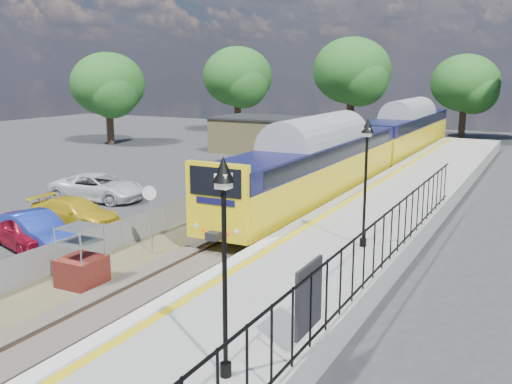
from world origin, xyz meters
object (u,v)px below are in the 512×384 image
Objects in this scene: car_red at (26,230)px; victorian_lamp_south at (224,217)px; speed_sign at (150,208)px; brick_plinth at (81,257)px; victorian_lamp_north at (367,153)px; car_blue at (35,231)px; car_white at (98,187)px; car_yellow at (76,213)px; train at (373,142)px.

victorian_lamp_south is at bearing -96.96° from car_red.
speed_sign is 5.55m from car_red.
brick_plinth reaches higher than car_red.
victorian_lamp_south and victorian_lamp_north have the same top height.
car_blue is 8.81m from car_white.
car_white is at bearing 31.72° from car_yellow.
car_white is at bearing -127.15° from train.
car_yellow is (-8.25, -19.50, -1.67)m from train.
speed_sign reaches higher than car_white.
brick_plinth is 0.47× the size of car_blue.
victorian_lamp_south is 10.00m from victorian_lamp_north.
speed_sign reaches higher than car_blue.
car_blue is 0.97× the size of car_yellow.
victorian_lamp_north is at bearing -111.98° from car_white.
brick_plinth is 0.46× the size of car_yellow.
speed_sign is (-0.00, 3.72, 0.88)m from brick_plinth.
victorian_lamp_south is at bearing -138.04° from car_white.
car_blue is (-4.77, -1.44, -1.16)m from speed_sign.
victorian_lamp_north is at bearing -55.53° from car_red.
victorian_lamp_south reaches higher than car_yellow.
speed_sign is at bearing 90.00° from brick_plinth.
car_white is (-16.72, 14.21, -3.55)m from victorian_lamp_south.
speed_sign is at bearing -107.42° from car_yellow.
brick_plinth is at bearing -103.22° from car_blue.
car_white reaches higher than car_blue.
brick_plinth is (-7.80, -5.94, -3.28)m from victorian_lamp_north.
brick_plinth reaches higher than car_white.
car_white is (-3.52, 7.98, -0.01)m from car_red.
car_white is at bearing 42.07° from car_red.
victorian_lamp_south is 0.86× the size of car_white.
victorian_lamp_south reaches higher than car_red.
car_red reaches higher than car_blue.
car_red is 8.72m from car_white.
car_white is at bearing 123.97° from speed_sign.
victorian_lamp_north reaches higher than brick_plinth.
train reaches higher than brick_plinth.
train is 25.12m from brick_plinth.
car_yellow is at bearing -155.36° from car_white.
victorian_lamp_north is 17.41m from car_white.
speed_sign is (-7.80, -2.22, -2.40)m from victorian_lamp_north.
speed_sign reaches higher than car_red.
victorian_lamp_north is 0.86× the size of car_white.
car_yellow is 0.86× the size of car_white.
train is at bearing 63.69° from speed_sign.
speed_sign is 5.12m from car_blue.
train is 21.24m from car_yellow.
brick_plinth is at bearing -134.12° from car_yellow.
car_red is at bearing -171.15° from car_yellow.
car_white is at bearing 165.69° from victorian_lamp_north.
brick_plinth is at bearing -147.03° from car_white.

